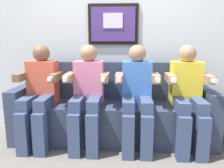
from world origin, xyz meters
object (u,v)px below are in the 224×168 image
(person_right_center, at_px, (137,93))
(person_rightmost, at_px, (188,94))
(person_left_center, at_px, (88,92))
(couch, at_px, (113,113))
(person_leftmost, at_px, (40,91))

(person_right_center, relative_size, person_rightmost, 1.00)
(person_left_center, distance_m, person_rightmost, 1.07)
(person_right_center, bearing_deg, person_left_center, 180.00)
(couch, relative_size, person_leftmost, 2.06)
(couch, height_order, person_right_center, person_right_center)
(person_rightmost, bearing_deg, person_leftmost, 179.98)
(person_leftmost, height_order, person_rightmost, same)
(person_left_center, relative_size, person_rightmost, 1.00)
(couch, distance_m, person_leftmost, 0.87)
(person_leftmost, relative_size, person_rightmost, 1.00)
(person_leftmost, bearing_deg, person_left_center, -0.05)
(person_leftmost, xyz_separation_m, person_right_center, (1.07, -0.00, 0.00))
(person_rightmost, bearing_deg, person_left_center, 180.00)
(person_leftmost, distance_m, person_left_center, 0.53)
(person_rightmost, bearing_deg, person_right_center, 180.00)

